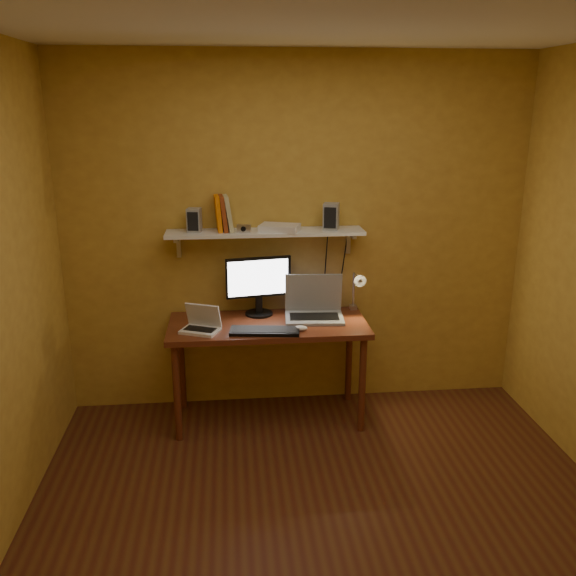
{
  "coord_description": "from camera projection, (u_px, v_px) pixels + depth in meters",
  "views": [
    {
      "loc": [
        -0.5,
        -2.76,
        2.24
      ],
      "look_at": [
        -0.11,
        1.18,
        1.04
      ],
      "focal_mm": 38.0,
      "sensor_mm": 36.0,
      "label": 1
    }
  ],
  "objects": [
    {
      "name": "room",
      "position": [
        334.0,
        306.0,
        2.95
      ],
      "size": [
        3.44,
        3.24,
        2.64
      ],
      "color": "#522E15",
      "rests_on": "ground"
    },
    {
      "name": "desk",
      "position": [
        268.0,
        334.0,
        4.33
      ],
      "size": [
        1.4,
        0.6,
        0.75
      ],
      "color": "maroon",
      "rests_on": "ground"
    },
    {
      "name": "wall_shelf",
      "position": [
        265.0,
        233.0,
        4.31
      ],
      "size": [
        1.4,
        0.25,
        0.21
      ],
      "color": "white",
      "rests_on": "room"
    },
    {
      "name": "monitor",
      "position": [
        259.0,
        283.0,
        4.41
      ],
      "size": [
        0.48,
        0.23,
        0.43
      ],
      "rotation": [
        0.0,
        0.0,
        0.16
      ],
      "color": "black",
      "rests_on": "desk"
    },
    {
      "name": "laptop",
      "position": [
        314.0,
        306.0,
        4.41
      ],
      "size": [
        0.43,
        0.33,
        0.31
      ],
      "rotation": [
        0.0,
        0.0,
        -0.08
      ],
      "color": "gray",
      "rests_on": "desk"
    },
    {
      "name": "netbook",
      "position": [
        202.0,
        323.0,
        4.14
      ],
      "size": [
        0.3,
        0.26,
        0.19
      ],
      "rotation": [
        0.0,
        0.0,
        -0.41
      ],
      "color": "silver",
      "rests_on": "desk"
    },
    {
      "name": "keyboard",
      "position": [
        265.0,
        331.0,
        4.11
      ],
      "size": [
        0.49,
        0.22,
        0.03
      ],
      "primitive_type": "cube",
      "rotation": [
        0.0,
        0.0,
        -0.13
      ],
      "color": "black",
      "rests_on": "desk"
    },
    {
      "name": "mouse",
      "position": [
        301.0,
        328.0,
        4.16
      ],
      "size": [
        0.1,
        0.07,
        0.03
      ],
      "primitive_type": "ellipsoid",
      "rotation": [
        0.0,
        0.0,
        -0.15
      ],
      "color": "silver",
      "rests_on": "desk"
    },
    {
      "name": "desk_lamp",
      "position": [
        357.0,
        287.0,
        4.42
      ],
      "size": [
        0.09,
        0.23,
        0.38
      ],
      "color": "silver",
      "rests_on": "desk"
    },
    {
      "name": "speaker_left",
      "position": [
        194.0,
        220.0,
        4.24
      ],
      "size": [
        0.11,
        0.11,
        0.17
      ],
      "primitive_type": "cube",
      "rotation": [
        0.0,
        0.0,
        -0.16
      ],
      "color": "gray",
      "rests_on": "wall_shelf"
    },
    {
      "name": "speaker_right",
      "position": [
        331.0,
        216.0,
        4.31
      ],
      "size": [
        0.13,
        0.13,
        0.19
      ],
      "primitive_type": "cube",
      "rotation": [
        0.0,
        0.0,
        -0.31
      ],
      "color": "gray",
      "rests_on": "wall_shelf"
    },
    {
      "name": "books",
      "position": [
        223.0,
        213.0,
        4.25
      ],
      "size": [
        0.14,
        0.17,
        0.25
      ],
      "color": "orange",
      "rests_on": "wall_shelf"
    },
    {
      "name": "shelf_camera",
      "position": [
        244.0,
        228.0,
        4.23
      ],
      "size": [
        0.1,
        0.05,
        0.06
      ],
      "color": "silver",
      "rests_on": "wall_shelf"
    },
    {
      "name": "router",
      "position": [
        280.0,
        228.0,
        4.29
      ],
      "size": [
        0.32,
        0.26,
        0.05
      ],
      "primitive_type": "cube",
      "rotation": [
        0.0,
        0.0,
        -0.33
      ],
      "color": "silver",
      "rests_on": "wall_shelf"
    }
  ]
}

